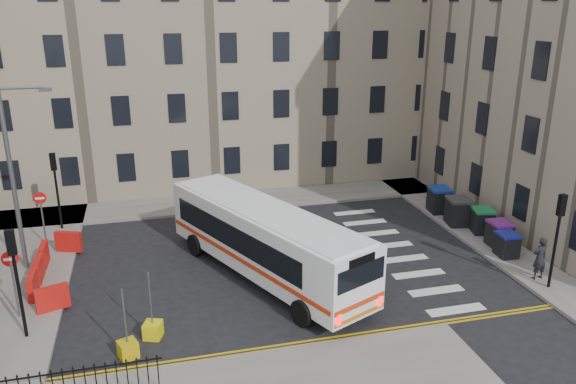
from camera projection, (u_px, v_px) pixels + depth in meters
name	position (u px, v px, depth m)	size (l,w,h in m)	color
ground	(314.00, 257.00, 26.64)	(120.00, 120.00, 0.00)	black
pavement_north	(175.00, 206.00, 33.09)	(36.00, 3.20, 0.15)	slate
pavement_east	(443.00, 211.00, 32.41)	(2.40, 26.00, 0.15)	slate
terrace_north	(144.00, 49.00, 36.46)	(38.30, 10.80, 17.20)	gray
traffic_light_east	(558.00, 227.00, 22.71)	(0.28, 0.22, 4.10)	black
traffic_light_nw	(55.00, 179.00, 28.86)	(0.28, 0.22, 4.10)	black
traffic_light_sw	(15.00, 267.00, 19.22)	(0.28, 0.22, 4.10)	black
streetlamp	(12.00, 178.00, 24.02)	(0.50, 0.22, 8.14)	#595B5E
no_entry_north	(41.00, 207.00, 27.16)	(0.60, 0.08, 3.00)	#595B5E
no_entry_south	(12.00, 271.00, 20.73)	(0.60, 0.08, 3.00)	#595B5E
roadworks_barriers	(48.00, 268.00, 24.10)	(1.66, 6.26, 1.00)	red
bus	(265.00, 238.00, 24.23)	(7.09, 11.55, 3.13)	white
wheelie_bin_a	(507.00, 244.00, 26.29)	(0.97, 1.10, 1.14)	black
wheelie_bin_b	(499.00, 234.00, 27.35)	(1.02, 1.17, 1.26)	black
wheelie_bin_c	(482.00, 221.00, 28.98)	(1.28, 1.39, 1.29)	black
wheelie_bin_d	(458.00, 211.00, 30.03)	(1.36, 1.50, 1.46)	black
wheelie_bin_e	(439.00, 200.00, 31.86)	(1.26, 1.41, 1.42)	black
pedestrian	(540.00, 258.00, 23.99)	(0.70, 0.46, 1.92)	black
bollard_yellow	(153.00, 330.00, 20.18)	(0.60, 0.60, 0.60)	yellow
bollard_chevron	(128.00, 349.00, 19.05)	(0.60, 0.60, 0.60)	#C2A10B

